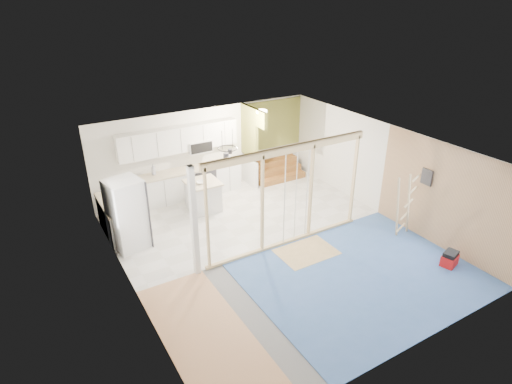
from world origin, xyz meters
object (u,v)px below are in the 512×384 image
fridge (127,215)px  toolbox (450,259)px  ladder (404,205)px  island (203,196)px

fridge → toolbox: 7.61m
fridge → ladder: (6.11, -3.04, -0.01)m
toolbox → ladder: 1.67m
island → toolbox: island is taller
fridge → toolbox: size_ratio=3.93×
fridge → ladder: size_ratio=1.03×
toolbox → island: bearing=108.7°
island → ladder: ladder is taller
fridge → ladder: 6.82m
ladder → fridge: bearing=138.5°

